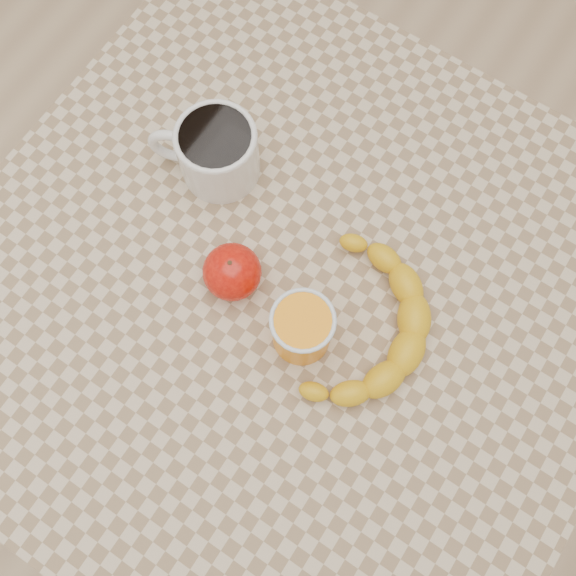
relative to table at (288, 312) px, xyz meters
The scene contains 6 objects.
ground 0.66m from the table, ahead, with size 3.00×3.00×0.00m, color tan.
table is the anchor object (origin of this frame).
coffee_mug 0.23m from the table, 151.30° to the left, with size 0.15×0.13×0.08m.
orange_juice_glass 0.14m from the table, 40.54° to the right, with size 0.07×0.07×0.08m.
apple 0.13m from the table, 160.33° to the right, with size 0.08×0.08×0.06m.
banana 0.15m from the table, ahead, with size 0.20×0.27×0.04m, color gold, non-canonical shape.
Camera 1 is at (0.12, -0.18, 1.48)m, focal length 40.00 mm.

